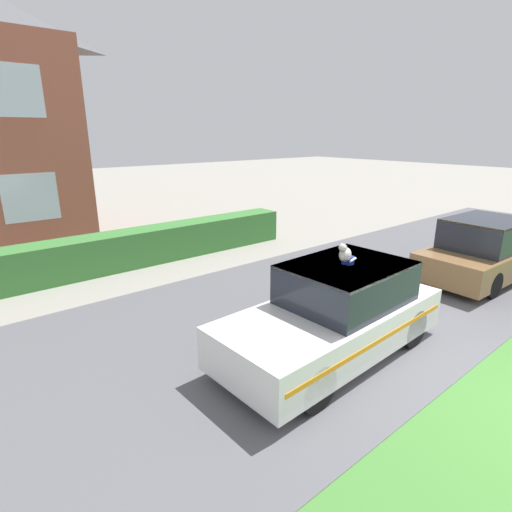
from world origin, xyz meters
name	(u,v)px	position (x,y,z in m)	size (l,w,h in m)	color
road_strip	(309,309)	(0.00, 4.00, 0.01)	(28.00, 6.03, 0.01)	#5B5B60
garden_hedge	(153,245)	(-0.99, 8.86, 0.46)	(8.30, 0.82, 0.93)	#3D7F38
police_car	(336,313)	(-0.90, 2.62, 0.69)	(3.92, 1.75, 1.55)	black
cat	(345,254)	(-0.92, 2.50, 1.68)	(0.36, 0.22, 0.31)	silver
neighbour_car_near	(486,250)	(4.61, 2.59, 0.68)	(4.12, 1.75, 1.46)	black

